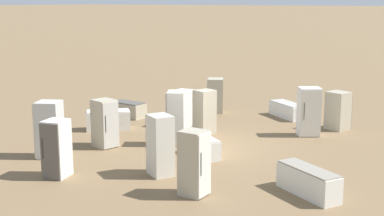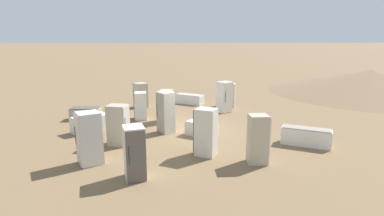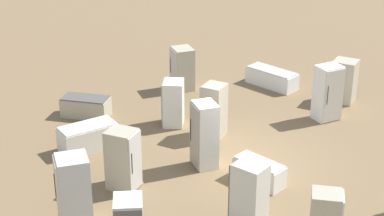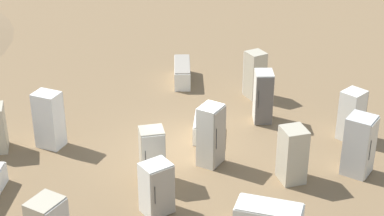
{
  "view_description": "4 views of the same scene",
  "coord_description": "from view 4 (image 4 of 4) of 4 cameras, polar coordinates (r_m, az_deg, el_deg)",
  "views": [
    {
      "loc": [
        -9.53,
        14.98,
        4.94
      ],
      "look_at": [
        0.56,
        0.03,
        1.31
      ],
      "focal_mm": 50.0,
      "sensor_mm": 36.0,
      "label": 1
    },
    {
      "loc": [
        0.56,
        13.66,
        4.16
      ],
      "look_at": [
        -0.27,
        -1.47,
        0.72
      ],
      "focal_mm": 28.0,
      "sensor_mm": 36.0,
      "label": 2
    },
    {
      "loc": [
        -1.62,
        15.89,
        8.74
      ],
      "look_at": [
        1.39,
        0.29,
        1.7
      ],
      "focal_mm": 60.0,
      "sensor_mm": 36.0,
      "label": 3
    },
    {
      "loc": [
        15.13,
        -8.03,
        10.03
      ],
      "look_at": [
        -0.62,
        0.63,
        1.05
      ],
      "focal_mm": 60.0,
      "sensor_mm": 36.0,
      "label": 4
    }
  ],
  "objects": [
    {
      "name": "discarded_fridge_8",
      "position": [
        20.19,
        -12.58,
        -1.01
      ],
      "size": [
        0.99,
        0.97,
        1.81
      ],
      "rotation": [
        0.0,
        0.0,
        0.66
      ],
      "color": "white",
      "rests_on": "ground_plane"
    },
    {
      "name": "discarded_fridge_15",
      "position": [
        18.92,
        14.66,
        -3.25
      ],
      "size": [
        1.01,
        1.0,
        1.81
      ],
      "rotation": [
        0.0,
        0.0,
        5.2
      ],
      "color": "silver",
      "rests_on": "ground_plane"
    },
    {
      "name": "ground_plane",
      "position": [
        19.85,
        -0.72,
        -3.81
      ],
      "size": [
        1000.0,
        1000.0,
        0.0
      ],
      "primitive_type": "plane",
      "color": "brown"
    },
    {
      "name": "discarded_fridge_3",
      "position": [
        18.75,
        1.7,
        -2.46
      ],
      "size": [
        0.88,
        0.91,
        1.89
      ],
      "rotation": [
        0.0,
        0.0,
        5.25
      ],
      "color": "silver",
      "rests_on": "ground_plane"
    },
    {
      "name": "discarded_fridge_11",
      "position": [
        24.39,
        -0.88,
        3.19
      ],
      "size": [
        1.97,
        1.4,
        0.73
      ],
      "rotation": [
        0.0,
        0.0,
        4.23
      ],
      "color": "silver",
      "rests_on": "ground_plane"
    },
    {
      "name": "discarded_fridge_1",
      "position": [
        17.98,
        -3.55,
        -4.27
      ],
      "size": [
        0.81,
        0.82,
        1.66
      ],
      "rotation": [
        0.0,
        0.0,
        4.42
      ],
      "color": "#B2A88E",
      "rests_on": "ground_plane"
    },
    {
      "name": "discarded_fridge_7",
      "position": [
        21.35,
        6.35,
        1.0
      ],
      "size": [
        0.94,
        0.86,
        1.76
      ],
      "rotation": [
        0.0,
        0.0,
        4.23
      ],
      "color": "beige",
      "rests_on": "ground_plane"
    },
    {
      "name": "discarded_fridge_2",
      "position": [
        20.54,
        0.99,
        -1.68
      ],
      "size": [
        1.49,
        1.24,
        0.64
      ],
      "rotation": [
        0.0,
        0.0,
        4.13
      ],
      "color": "silver",
      "rests_on": "ground_plane"
    },
    {
      "name": "discarded_fridge_6",
      "position": [
        20.79,
        14.03,
        -0.6
      ],
      "size": [
        0.77,
        0.85,
        1.65
      ],
      "rotation": [
        0.0,
        0.0,
        0.27
      ],
      "color": "silver",
      "rests_on": "ground_plane"
    },
    {
      "name": "discarded_fridge_13",
      "position": [
        23.07,
        5.6,
        2.99
      ],
      "size": [
        0.69,
        0.6,
        1.71
      ],
      "rotation": [
        0.0,
        0.0,
        1.58
      ],
      "color": "#B2A88E",
      "rests_on": "ground_plane"
    },
    {
      "name": "discarded_fridge_10",
      "position": [
        18.26,
        8.9,
        -4.1
      ],
      "size": [
        0.88,
        0.79,
        1.64
      ],
      "rotation": [
        0.0,
        0.0,
        1.35
      ],
      "color": "#B2A88E",
      "rests_on": "ground_plane"
    },
    {
      "name": "discarded_fridge_9",
      "position": [
        16.79,
        -3.16,
        -7.14
      ],
      "size": [
        0.74,
        0.81,
        1.46
      ],
      "rotation": [
        0.0,
        0.0,
        4.82
      ],
      "color": "silver",
      "rests_on": "ground_plane"
    }
  ]
}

